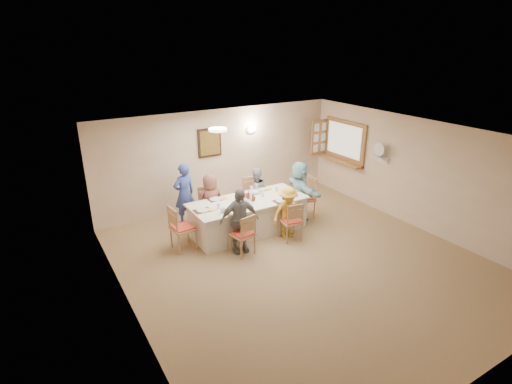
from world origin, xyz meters
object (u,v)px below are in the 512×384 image
chair_back_left (209,207)px  diner_back_left (211,201)px  desk_fan (380,152)px  diner_back_right (256,192)px  serving_hatch (345,142)px  diner_front_right (288,213)px  dining_table (248,216)px  chair_back_right (253,196)px  caregiver (184,194)px  diner_front_left (239,220)px  condiment_ketchup (244,196)px  chair_right_end (304,197)px  chair_front_right (291,220)px  diner_right_end (300,190)px  chair_front_left (242,234)px  chair_left_end (183,227)px

chair_back_left → diner_back_left: diner_back_left is taller
desk_fan → diner_back_right: 3.17m
serving_hatch → diner_front_right: (-2.84, -1.39, -0.92)m
dining_table → chair_back_right: (0.60, 0.80, 0.08)m
caregiver → diner_back_right: bearing=154.5°
diner_back_left → caregiver: bearing=-44.4°
desk_fan → dining_table: (-3.33, 0.64, -1.17)m
chair_back_right → diner_front_left: (-1.20, -1.48, 0.23)m
condiment_ketchup → chair_right_end: bearing=-1.1°
chair_front_right → diner_back_left: bearing=-43.0°
serving_hatch → dining_table: 3.68m
diner_front_left → desk_fan: bearing=11.1°
chair_back_right → diner_right_end: 1.17m
chair_right_end → diner_front_right: size_ratio=0.88×
chair_front_right → diner_front_left: bearing=2.3°
serving_hatch → diner_right_end: bearing=-160.6°
chair_front_left → chair_right_end: bearing=-170.0°
serving_hatch → diner_back_left: bearing=-179.6°
diner_right_end → diner_front_left: bearing=115.6°
serving_hatch → diner_front_left: (-4.04, -1.39, -0.81)m
chair_front_left → diner_back_left: 1.49m
caregiver → serving_hatch: bearing=164.8°
chair_front_left → diner_front_left: bearing=-100.4°
diner_back_left → diner_front_left: bearing=91.9°
diner_front_right → chair_right_end: bearing=39.1°
desk_fan → chair_back_right: bearing=152.2°
caregiver → desk_fan: bearing=148.2°
serving_hatch → chair_back_right: size_ratio=1.63×
chair_back_left → diner_front_left: diner_front_left is taller
chair_left_end → diner_front_right: size_ratio=0.84×
chair_back_left → chair_front_right: bearing=-45.5°
diner_front_right → diner_right_end: bearing=43.2°
diner_right_end → diner_back_right: bearing=57.3°
diner_front_left → chair_front_right: bearing=4.8°
dining_table → condiment_ketchup: bearing=160.1°
chair_front_left → serving_hatch: bearing=-169.9°
caregiver → diner_front_right: bearing=122.5°
diner_back_left → diner_back_right: diner_back_left is taller
chair_back_left → caregiver: 0.64m
chair_left_end → dining_table: bearing=-94.1°
desk_fan → diner_back_left: bearing=161.4°
desk_fan → condiment_ketchup: (-3.42, 0.67, -0.67)m
chair_back_right → condiment_ketchup: 1.11m
serving_hatch → diner_front_right: bearing=-153.9°
chair_left_end → chair_right_end: (3.10, 0.00, 0.02)m
chair_right_end → diner_back_right: diner_back_right is taller
dining_table → diner_back_right: (0.60, 0.68, 0.23)m
dining_table → diner_front_left: (-0.60, -0.68, 0.31)m
chair_front_left → diner_front_right: 1.21m
diner_back_left → chair_back_right: bearing=-172.4°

